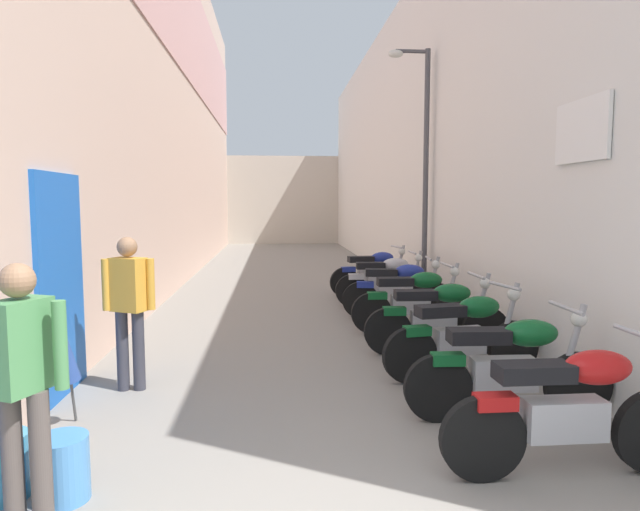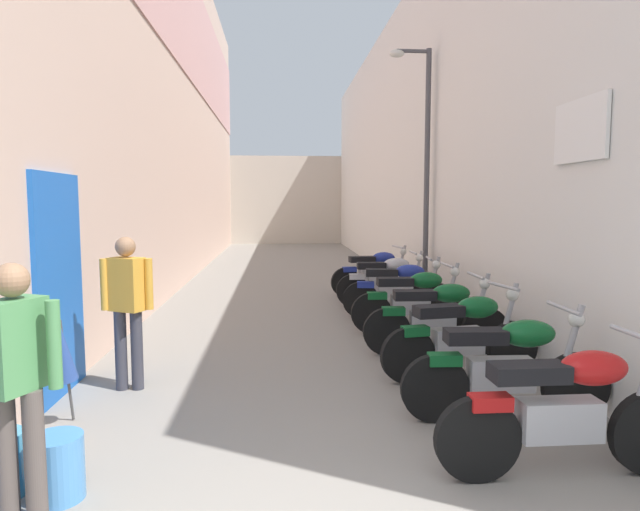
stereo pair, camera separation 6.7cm
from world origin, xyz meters
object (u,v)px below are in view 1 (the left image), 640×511
(street_lamp, at_px, (421,157))
(motorcycle_seventh, at_px, (386,280))
(motorcycle_second, at_px, (510,365))
(pedestrian_mid_alley, at_px, (129,301))
(motorcycle_sixth, at_px, (399,288))
(water_jug_beside_first, at_px, (62,469))
(pedestrian_by_doorway, at_px, (22,375))
(motorcycle_fifth, at_px, (414,299))
(motorcycle_eighth, at_px, (374,271))
(umbrella_leaning, at_px, (65,351))
(motorcycle_nearest, at_px, (572,407))
(motorcycle_fourth, at_px, (438,315))
(water_jug_near_door, at_px, (2,466))
(motorcycle_third, at_px, (464,333))

(street_lamp, bearing_deg, motorcycle_seventh, -157.06)
(motorcycle_second, distance_m, pedestrian_mid_alley, 3.70)
(motorcycle_sixth, bearing_deg, water_jug_beside_first, -122.63)
(pedestrian_by_doorway, bearing_deg, street_lamp, 58.82)
(motorcycle_second, distance_m, motorcycle_fifth, 3.30)
(motorcycle_fifth, relative_size, motorcycle_sixth, 1.00)
(motorcycle_seventh, relative_size, motorcycle_eighth, 1.00)
(pedestrian_by_doorway, height_order, water_jug_beside_first, pedestrian_by_doorway)
(motorcycle_fifth, bearing_deg, pedestrian_by_doorway, -127.30)
(pedestrian_by_doorway, relative_size, water_jug_beside_first, 3.74)
(motorcycle_sixth, relative_size, umbrella_leaning, 1.91)
(pedestrian_by_doorway, bearing_deg, umbrella_leaning, 101.52)
(motorcycle_nearest, xyz_separation_m, motorcycle_sixth, (-0.00, 5.32, 0.00))
(motorcycle_eighth, relative_size, water_jug_beside_first, 4.39)
(motorcycle_second, bearing_deg, motorcycle_nearest, -90.00)
(pedestrian_mid_alley, distance_m, street_lamp, 6.48)
(motorcycle_seventh, bearing_deg, street_lamp, 22.94)
(motorcycle_second, xyz_separation_m, motorcycle_seventh, (-0.00, 5.35, 0.00))
(pedestrian_by_doorway, bearing_deg, motorcycle_fourth, 44.41)
(water_jug_beside_first, relative_size, umbrella_leaning, 0.43)
(motorcycle_sixth, xyz_separation_m, water_jug_near_door, (-3.82, -5.28, -0.29))
(motorcycle_fifth, xyz_separation_m, umbrella_leaning, (-3.80, -3.18, 0.18))
(motorcycle_eighth, xyz_separation_m, pedestrian_by_doorway, (-3.51, -7.85, 0.42))
(motorcycle_fifth, relative_size, pedestrian_by_doorway, 1.18)
(water_jug_beside_first, bearing_deg, motorcycle_fourth, 42.75)
(motorcycle_nearest, xyz_separation_m, motorcycle_eighth, (-0.00, 7.56, 0.00))
(motorcycle_fifth, height_order, pedestrian_mid_alley, pedestrian_mid_alley)
(motorcycle_second, relative_size, water_jug_near_door, 4.41)
(motorcycle_nearest, xyz_separation_m, motorcycle_second, (-0.00, 1.01, 0.00))
(motorcycle_nearest, bearing_deg, water_jug_beside_first, -179.70)
(motorcycle_second, relative_size, pedestrian_by_doorway, 1.18)
(motorcycle_third, bearing_deg, motorcycle_fifth, 90.00)
(motorcycle_seventh, xyz_separation_m, pedestrian_mid_alley, (-3.52, -4.26, 0.42))
(motorcycle_third, bearing_deg, pedestrian_by_doorway, -144.81)
(motorcycle_third, height_order, pedestrian_mid_alley, pedestrian_mid_alley)
(motorcycle_fifth, xyz_separation_m, motorcycle_seventh, (-0.00, 2.05, 0.00))
(motorcycle_fifth, height_order, water_jug_beside_first, motorcycle_fifth)
(motorcycle_fourth, xyz_separation_m, water_jug_beside_first, (-3.42, -3.16, -0.29))
(water_jug_near_door, distance_m, umbrella_leaning, 1.18)
(motorcycle_seventh, bearing_deg, water_jug_beside_first, -118.18)
(motorcycle_sixth, distance_m, pedestrian_mid_alley, 4.79)
(motorcycle_nearest, height_order, motorcycle_eighth, same)
(motorcycle_eighth, relative_size, pedestrian_by_doorway, 1.17)
(motorcycle_nearest, distance_m, pedestrian_mid_alley, 4.11)
(street_lamp, bearing_deg, motorcycle_fifth, -106.61)
(pedestrian_mid_alley, bearing_deg, motorcycle_seventh, 50.49)
(motorcycle_fourth, xyz_separation_m, pedestrian_by_doorway, (-3.51, -3.44, 0.42))
(motorcycle_eighth, relative_size, water_jug_near_door, 4.39)
(motorcycle_second, height_order, motorcycle_third, same)
(motorcycle_seventh, bearing_deg, motorcycle_sixth, -90.01)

